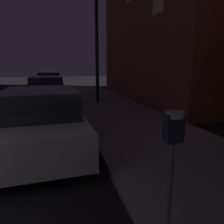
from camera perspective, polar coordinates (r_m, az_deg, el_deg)
name	(u,v)px	position (r m, az deg, el deg)	size (l,w,h in m)	color
parking_meter	(173,142)	(2.23, 16.34, -8.01)	(0.19, 0.19, 1.34)	#59595B
car_silver	(43,120)	(5.08, -18.46, -2.09)	(2.03, 4.07, 1.43)	#B7B7BF
car_white	(48,91)	(10.93, -17.24, 5.54)	(2.07, 4.39, 1.43)	silver
car_green	(49,82)	(17.68, -16.83, 7.97)	(2.14, 4.04, 1.43)	#19592D
car_blue	(50,77)	(24.10, -16.66, 9.08)	(2.19, 4.20, 1.43)	navy
street_lamp	(97,22)	(10.40, -4.27, 23.44)	(0.44, 0.44, 5.71)	black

